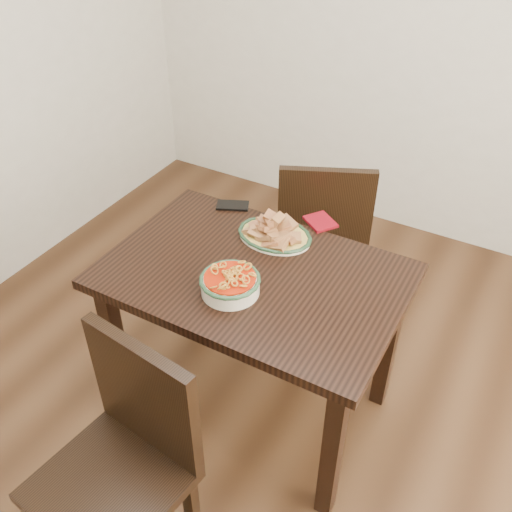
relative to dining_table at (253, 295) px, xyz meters
The scene contains 9 objects.
floor 0.65m from the dining_table, 30.88° to the right, with size 3.50×3.50×0.00m, color #351F11.
wall_back 1.81m from the dining_table, 86.04° to the left, with size 3.50×0.10×2.60m, color beige.
dining_table is the anchor object (origin of this frame).
chair_far 0.71m from the dining_table, 91.55° to the left, with size 0.56×0.56×0.89m.
chair_near 0.72m from the dining_table, 94.56° to the right, with size 0.47×0.47×0.89m.
fish_plate 0.28m from the dining_table, 98.13° to the left, with size 0.30×0.23×0.11m.
noodle_bowl 0.21m from the dining_table, 96.86° to the right, with size 0.22×0.22×0.08m.
smartphone 0.46m from the dining_table, 130.96° to the left, with size 0.14×0.07×0.01m, color black.
napkin 0.43m from the dining_table, 78.68° to the left, with size 0.12×0.10×0.01m, color maroon.
Camera 1 is at (0.68, -1.33, 2.07)m, focal length 40.00 mm.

